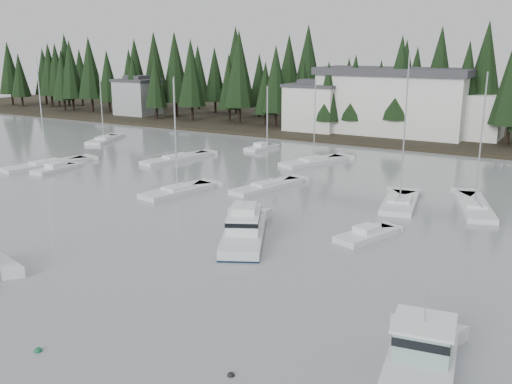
# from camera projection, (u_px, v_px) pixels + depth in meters

# --- Properties ---
(far_shore_land) EXTENTS (240.00, 54.00, 1.00)m
(far_shore_land) POSITION_uv_depth(u_px,v_px,m) (441.00, 128.00, 106.65)
(far_shore_land) COLOR black
(far_shore_land) RESTS_ON ground
(conifer_treeline) EXTENTS (200.00, 22.00, 20.00)m
(conifer_treeline) POSITION_uv_depth(u_px,v_px,m) (426.00, 135.00, 97.44)
(conifer_treeline) COLOR black
(conifer_treeline) RESTS_ON ground
(house_west) EXTENTS (9.54, 7.42, 8.75)m
(house_west) POSITION_uv_depth(u_px,v_px,m) (314.00, 106.00, 99.13)
(house_west) COLOR silver
(house_west) RESTS_ON ground
(house_far_west) EXTENTS (8.48, 7.42, 8.25)m
(house_far_west) POSITION_uv_depth(u_px,v_px,m) (137.00, 96.00, 121.23)
(house_far_west) COLOR #999EA0
(house_far_west) RESTS_ON ground
(harbor_inn) EXTENTS (29.50, 11.50, 10.90)m
(harbor_inn) POSITION_uv_depth(u_px,v_px,m) (405.00, 103.00, 94.35)
(harbor_inn) COLOR silver
(harbor_inn) RESTS_ON ground
(cabin_cruiser_center) EXTENTS (7.17, 10.27, 4.27)m
(cabin_cruiser_center) POSITION_uv_depth(u_px,v_px,m) (244.00, 232.00, 45.58)
(cabin_cruiser_center) COLOR silver
(cabin_cruiser_center) RESTS_ON ground
(lobster_boat_teal) EXTENTS (4.35, 9.19, 4.91)m
(lobster_boat_teal) POSITION_uv_depth(u_px,v_px,m) (418.00, 374.00, 26.07)
(lobster_boat_teal) COLOR silver
(lobster_boat_teal) RESTS_ON ground
(sailboat_0) EXTENTS (5.59, 10.36, 13.35)m
(sailboat_0) POSITION_uv_depth(u_px,v_px,m) (474.00, 208.00, 54.13)
(sailboat_0) COLOR silver
(sailboat_0) RESTS_ON ground
(sailboat_1) EXTENTS (6.25, 10.30, 11.46)m
(sailboat_1) POSITION_uv_depth(u_px,v_px,m) (314.00, 163.00, 74.83)
(sailboat_1) COLOR silver
(sailboat_1) RESTS_ON ground
(sailboat_2) EXTENTS (4.67, 9.64, 11.52)m
(sailboat_2) POSITION_uv_depth(u_px,v_px,m) (267.00, 188.00, 61.75)
(sailboat_2) COLOR silver
(sailboat_2) RESTS_ON ground
(sailboat_3) EXTENTS (4.35, 8.78, 12.34)m
(sailboat_3) POSITION_uv_depth(u_px,v_px,m) (177.00, 192.00, 59.88)
(sailboat_3) COLOR silver
(sailboat_3) RESTS_ON ground
(sailboat_5) EXTENTS (5.41, 8.85, 11.30)m
(sailboat_5) POSITION_uv_depth(u_px,v_px,m) (104.00, 141.00, 91.68)
(sailboat_5) COLOR silver
(sailboat_5) RESTS_ON ground
(sailboat_6) EXTENTS (4.83, 11.30, 14.29)m
(sailboat_6) POSITION_uv_depth(u_px,v_px,m) (46.00, 166.00, 72.93)
(sailboat_6) COLOR silver
(sailboat_6) RESTS_ON ground
(sailboat_7) EXTENTS (4.59, 10.95, 11.60)m
(sailboat_7) POSITION_uv_depth(u_px,v_px,m) (177.00, 160.00, 76.77)
(sailboat_7) COLOR silver
(sailboat_7) RESTS_ON ground
(sailboat_10) EXTENTS (4.38, 8.81, 14.97)m
(sailboat_10) POSITION_uv_depth(u_px,v_px,m) (400.00, 204.00, 55.36)
(sailboat_10) COLOR silver
(sailboat_10) RESTS_ON ground
(runabout_0) EXTENTS (2.30, 5.90, 1.42)m
(runabout_0) POSITION_uv_depth(u_px,v_px,m) (55.00, 170.00, 70.19)
(runabout_0) COLOR silver
(runabout_0) RESTS_ON ground
(runabout_1) EXTENTS (4.00, 6.22, 1.42)m
(runabout_1) POSITION_uv_depth(u_px,v_px,m) (366.00, 236.00, 46.00)
(runabout_1) COLOR silver
(runabout_1) RESTS_ON ground
(runabout_3) EXTENTS (3.03, 5.62, 1.42)m
(runabout_3) POSITION_uv_depth(u_px,v_px,m) (261.00, 149.00, 84.58)
(runabout_3) COLOR silver
(runabout_3) RESTS_ON ground
(mooring_buoy_green) EXTENTS (0.42, 0.42, 0.42)m
(mooring_buoy_green) POSITION_uv_depth(u_px,v_px,m) (38.00, 351.00, 29.07)
(mooring_buoy_green) COLOR #145933
(mooring_buoy_green) RESTS_ON ground
(mooring_buoy_dark) EXTENTS (0.37, 0.37, 0.37)m
(mooring_buoy_dark) POSITION_uv_depth(u_px,v_px,m) (231.00, 376.00, 26.94)
(mooring_buoy_dark) COLOR black
(mooring_buoy_dark) RESTS_ON ground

